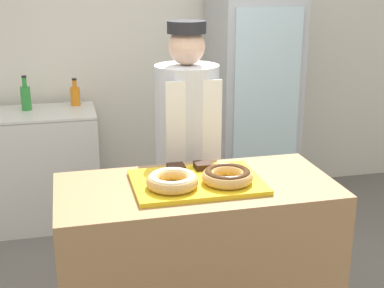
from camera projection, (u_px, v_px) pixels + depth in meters
The scene contains 12 objects.
wall_back at pixel (135, 46), 4.50m from camera, with size 8.00×0.06×2.70m.
display_counter at pixel (196, 266), 2.79m from camera, with size 1.39×0.67×0.92m.
serving_tray at pixel (197, 182), 2.65m from camera, with size 0.63×0.45×0.02m.
donut_light_glaze at pixel (172, 180), 2.54m from camera, with size 0.25×0.25×0.07m.
donut_chocolate_glaze at pixel (227, 175), 2.60m from camera, with size 0.25×0.25×0.07m.
brownie_back_left at pixel (176, 168), 2.77m from camera, with size 0.09×0.09×0.03m.
brownie_back_right at pixel (203, 166), 2.80m from camera, with size 0.09×0.09×0.03m.
baker_person at pixel (187, 151), 3.31m from camera, with size 0.39×0.39×1.66m.
beverage_fridge at pixel (252, 100), 4.47m from camera, with size 0.65×0.67×1.84m.
chest_freezer at pixel (33, 168), 4.21m from camera, with size 1.01×0.56×0.92m.
bottle_orange at pixel (75, 95), 4.27m from camera, with size 0.07×0.07×0.22m.
bottle_green at pixel (26, 97), 4.11m from camera, with size 0.07×0.07×0.27m.
Camera 1 is at (-0.60, -2.40, 1.91)m, focal length 50.00 mm.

